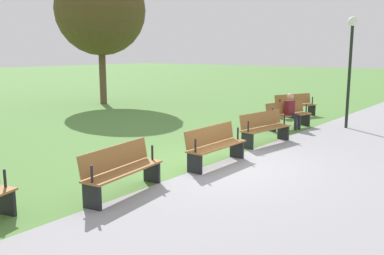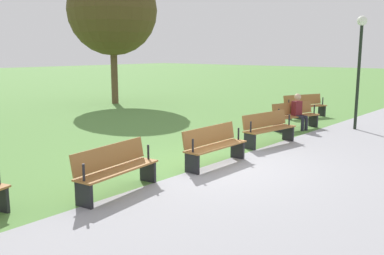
% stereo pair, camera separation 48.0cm
% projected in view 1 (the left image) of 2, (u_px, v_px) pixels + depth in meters
% --- Properties ---
extents(ground_plane, '(120.00, 120.00, 0.00)m').
position_uv_depth(ground_plane, '(217.00, 165.00, 9.83)').
color(ground_plane, '#54843D').
extents(path_paving, '(31.16, 5.25, 0.01)m').
position_uv_depth(path_paving, '(322.00, 185.00, 8.33)').
color(path_paving, '#939399').
rests_on(path_paving, ground).
extents(bench_0, '(1.87, 1.16, 0.89)m').
position_uv_depth(bench_0, '(295.00, 105.00, 17.01)').
color(bench_0, '#996633').
rests_on(bench_0, ground).
extents(bench_1, '(1.90, 0.95, 0.89)m').
position_uv_depth(bench_1, '(288.00, 114.00, 14.45)').
color(bench_1, '#996633').
rests_on(bench_1, ground).
extents(bench_2, '(1.88, 0.72, 0.89)m').
position_uv_depth(bench_2, '(264.00, 127.00, 12.03)').
color(bench_2, '#996633').
rests_on(bench_2, ground).
extents(bench_3, '(1.84, 0.47, 0.89)m').
position_uv_depth(bench_3, '(215.00, 144.00, 9.78)').
color(bench_3, '#996633').
rests_on(bench_3, ground).
extents(bench_4, '(1.88, 0.72, 0.89)m').
position_uv_depth(bench_4, '(121.00, 169.00, 7.76)').
color(bench_4, '#996633').
rests_on(bench_4, ground).
extents(person_seated, '(0.43, 0.58, 1.20)m').
position_uv_depth(person_seated, '(292.00, 110.00, 14.32)').
color(person_seated, maroon).
rests_on(person_seated, ground).
extents(tree_1, '(4.33, 4.33, 6.71)m').
position_uv_depth(tree_1, '(100.00, 10.00, 20.38)').
color(tree_1, brown).
rests_on(tree_1, ground).
extents(lamp_post, '(0.32, 0.32, 3.72)m').
position_uv_depth(lamp_post, '(351.00, 50.00, 14.11)').
color(lamp_post, black).
rests_on(lamp_post, ground).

